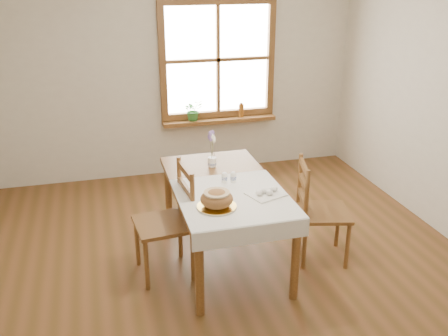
# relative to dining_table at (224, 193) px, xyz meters

# --- Properties ---
(ground) EXTENTS (5.00, 5.00, 0.00)m
(ground) POSITION_rel_dining_table_xyz_m (0.00, -0.30, -0.66)
(ground) COLOR brown
(ground) RESTS_ON ground
(room_walls) EXTENTS (4.60, 5.10, 2.65)m
(room_walls) POSITION_rel_dining_table_xyz_m (0.00, -0.30, 1.04)
(room_walls) COLOR beige
(room_walls) RESTS_ON ground
(window) EXTENTS (1.46, 0.08, 1.46)m
(window) POSITION_rel_dining_table_xyz_m (0.50, 2.17, 0.79)
(window) COLOR brown
(window) RESTS_ON ground
(window_sill) EXTENTS (1.46, 0.20, 0.05)m
(window_sill) POSITION_rel_dining_table_xyz_m (0.50, 2.10, 0.03)
(window_sill) COLOR brown
(window_sill) RESTS_ON ground
(dining_table) EXTENTS (0.90, 1.60, 0.75)m
(dining_table) POSITION_rel_dining_table_xyz_m (0.00, 0.00, 0.00)
(dining_table) COLOR brown
(dining_table) RESTS_ON ground
(table_linen) EXTENTS (0.91, 0.99, 0.01)m
(table_linen) POSITION_rel_dining_table_xyz_m (0.00, -0.30, 0.09)
(table_linen) COLOR white
(table_linen) RESTS_ON dining_table
(chair_left) EXTENTS (0.53, 0.51, 1.00)m
(chair_left) POSITION_rel_dining_table_xyz_m (-0.57, -0.10, -0.17)
(chair_left) COLOR brown
(chair_left) RESTS_ON ground
(chair_right) EXTENTS (0.56, 0.55, 0.95)m
(chair_right) POSITION_rel_dining_table_xyz_m (0.87, -0.22, -0.19)
(chair_right) COLOR brown
(chair_right) RESTS_ON ground
(bread_plate) EXTENTS (0.37, 0.37, 0.02)m
(bread_plate) POSITION_rel_dining_table_xyz_m (-0.18, -0.46, 0.10)
(bread_plate) COLOR white
(bread_plate) RESTS_ON table_linen
(bread_loaf) EXTENTS (0.26, 0.26, 0.14)m
(bread_loaf) POSITION_rel_dining_table_xyz_m (-0.18, -0.46, 0.18)
(bread_loaf) COLOR brown
(bread_loaf) RESTS_ON bread_plate
(egg_napkin) EXTENTS (0.35, 0.32, 0.01)m
(egg_napkin) POSITION_rel_dining_table_xyz_m (0.27, -0.33, 0.10)
(egg_napkin) COLOR white
(egg_napkin) RESTS_ON table_linen
(eggs) EXTENTS (0.27, 0.26, 0.05)m
(eggs) POSITION_rel_dining_table_xyz_m (0.27, -0.33, 0.13)
(eggs) COLOR white
(eggs) RESTS_ON egg_napkin
(salt_shaker) EXTENTS (0.06, 0.06, 0.10)m
(salt_shaker) POSITION_rel_dining_table_xyz_m (0.01, 0.01, 0.14)
(salt_shaker) COLOR white
(salt_shaker) RESTS_ON table_linen
(pepper_shaker) EXTENTS (0.06, 0.06, 0.10)m
(pepper_shaker) POSITION_rel_dining_table_xyz_m (0.08, -0.01, 0.14)
(pepper_shaker) COLOR white
(pepper_shaker) RESTS_ON table_linen
(flower_vase) EXTENTS (0.10, 0.10, 0.09)m
(flower_vase) POSITION_rel_dining_table_xyz_m (-0.01, 0.41, 0.13)
(flower_vase) COLOR white
(flower_vase) RESTS_ON dining_table
(lavender_bouquet) EXTENTS (0.14, 0.14, 0.26)m
(lavender_bouquet) POSITION_rel_dining_table_xyz_m (-0.01, 0.41, 0.31)
(lavender_bouquet) COLOR #8060AB
(lavender_bouquet) RESTS_ON flower_vase
(potted_plant) EXTENTS (0.30, 0.32, 0.20)m
(potted_plant) POSITION_rel_dining_table_xyz_m (0.16, 2.10, 0.15)
(potted_plant) COLOR #2F6F2C
(potted_plant) RESTS_ON window_sill
(amber_bottle) EXTENTS (0.08, 0.08, 0.19)m
(amber_bottle) POSITION_rel_dining_table_xyz_m (0.79, 2.10, 0.14)
(amber_bottle) COLOR #97561C
(amber_bottle) RESTS_ON window_sill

